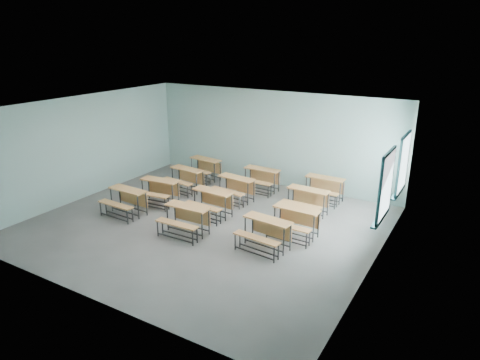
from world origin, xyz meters
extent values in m
cube|color=slate|center=(0.00, 0.00, -0.01)|extent=(9.00, 8.00, 0.02)
cube|color=white|center=(0.00, 0.00, 3.21)|extent=(9.00, 8.00, 0.02)
cube|color=#9EC6BF|center=(0.00, 4.01, 1.60)|extent=(9.00, 0.02, 3.20)
cube|color=#9EC6BF|center=(0.00, -4.01, 1.60)|extent=(9.00, 0.02, 3.20)
cube|color=#9EC6BF|center=(-4.51, 0.00, 1.60)|extent=(0.02, 8.00, 3.20)
cube|color=#9EC6BF|center=(4.51, 0.00, 1.60)|extent=(0.02, 8.00, 3.20)
cube|color=#173C42|center=(4.47, 2.80, 0.93)|extent=(0.06, 1.20, 0.06)
cube|color=#173C42|center=(4.47, 2.80, 2.47)|extent=(0.06, 1.20, 0.06)
cube|color=#173C42|center=(4.47, 2.23, 1.70)|extent=(0.06, 0.06, 1.60)
cube|color=#173C42|center=(4.47, 3.37, 1.70)|extent=(0.06, 0.06, 1.60)
cube|color=#173C42|center=(4.47, 2.80, 1.70)|extent=(0.04, 0.04, 1.48)
cube|color=#173C42|center=(4.47, 2.80, 1.70)|extent=(0.04, 1.08, 0.04)
cube|color=#173C42|center=(4.43, 2.80, 0.87)|extent=(0.14, 1.28, 0.04)
cube|color=white|center=(4.50, 2.80, 1.70)|extent=(0.01, 1.08, 1.48)
cube|color=#173C42|center=(4.47, 0.80, 0.93)|extent=(0.06, 1.20, 0.06)
cube|color=#173C42|center=(4.47, 0.80, 2.47)|extent=(0.06, 1.20, 0.06)
cube|color=#173C42|center=(4.47, 0.23, 1.70)|extent=(0.06, 0.06, 1.60)
cube|color=#173C42|center=(4.47, 1.37, 1.70)|extent=(0.06, 0.06, 1.60)
cube|color=#173C42|center=(4.47, 0.80, 1.70)|extent=(0.04, 0.04, 1.48)
cube|color=#173C42|center=(4.47, 0.80, 1.70)|extent=(0.04, 1.08, 0.04)
cube|color=#173C42|center=(4.43, 0.80, 0.87)|extent=(0.14, 1.28, 0.04)
cube|color=white|center=(4.50, 0.80, 1.70)|extent=(0.01, 1.08, 1.48)
cube|color=#C88648|center=(-2.34, -0.48, 0.73)|extent=(1.21, 0.46, 0.04)
cube|color=#C88648|center=(-2.33, -0.29, 0.42)|extent=(1.14, 0.08, 0.41)
cylinder|color=#35373A|center=(-2.90, -0.61, 0.35)|extent=(0.04, 0.04, 0.71)
cylinder|color=#35373A|center=(-1.80, -0.66, 0.35)|extent=(0.04, 0.04, 0.71)
cylinder|color=#35373A|center=(-2.88, -0.29, 0.35)|extent=(0.04, 0.04, 0.71)
cylinder|color=#35373A|center=(-1.79, -0.35, 0.35)|extent=(0.04, 0.04, 0.71)
cube|color=#35373A|center=(-2.35, -0.64, 0.10)|extent=(1.10, 0.08, 0.03)
cube|color=#35373A|center=(-2.33, -0.32, 0.10)|extent=(1.10, 0.08, 0.03)
cube|color=#C88648|center=(-2.36, -0.96, 0.43)|extent=(1.21, 0.31, 0.03)
cylinder|color=#35373A|center=(-2.92, -1.02, 0.21)|extent=(0.04, 0.04, 0.41)
cylinder|color=#35373A|center=(-1.82, -1.08, 0.21)|extent=(0.04, 0.04, 0.41)
cylinder|color=#35373A|center=(-2.91, -0.83, 0.21)|extent=(0.04, 0.04, 0.41)
cylinder|color=#35373A|center=(-1.81, -0.89, 0.21)|extent=(0.04, 0.04, 0.41)
cube|color=#35373A|center=(-2.37, -1.05, 0.08)|extent=(1.10, 0.08, 0.03)
cube|color=#35373A|center=(-2.36, -0.86, 0.08)|extent=(1.10, 0.08, 0.03)
cube|color=#C88648|center=(-0.09, -0.63, 0.73)|extent=(1.20, 0.42, 0.04)
cube|color=#C88648|center=(-0.10, -0.44, 0.42)|extent=(1.14, 0.04, 0.41)
cylinder|color=#35373A|center=(-0.64, -0.80, 0.35)|extent=(0.04, 0.04, 0.71)
cylinder|color=#35373A|center=(0.46, -0.78, 0.35)|extent=(0.04, 0.04, 0.71)
cylinder|color=#35373A|center=(-0.64, -0.48, 0.35)|extent=(0.04, 0.04, 0.71)
cylinder|color=#35373A|center=(0.45, -0.46, 0.35)|extent=(0.04, 0.04, 0.71)
cube|color=#35373A|center=(-0.09, -0.79, 0.10)|extent=(1.10, 0.05, 0.03)
cube|color=#35373A|center=(-0.10, -0.47, 0.10)|extent=(1.10, 0.05, 0.03)
cube|color=#C88648|center=(-0.09, -1.11, 0.43)|extent=(1.20, 0.27, 0.03)
cylinder|color=#35373A|center=(-0.63, -1.21, 0.21)|extent=(0.04, 0.04, 0.41)
cylinder|color=#35373A|center=(0.46, -1.19, 0.21)|extent=(0.04, 0.04, 0.41)
cylinder|color=#35373A|center=(-0.63, -1.02, 0.21)|extent=(0.04, 0.04, 0.41)
cylinder|color=#35373A|center=(0.46, -1.00, 0.21)|extent=(0.04, 0.04, 0.41)
cube|color=#35373A|center=(-0.08, -1.20, 0.08)|extent=(1.10, 0.05, 0.03)
cube|color=#35373A|center=(-0.09, -1.01, 0.08)|extent=(1.10, 0.05, 0.03)
cube|color=#C88648|center=(2.06, -0.31, 0.73)|extent=(1.23, 0.51, 0.04)
cube|color=#C88648|center=(2.08, -0.13, 0.42)|extent=(1.13, 0.13, 0.41)
cylinder|color=#35373A|center=(1.50, -0.41, 0.35)|extent=(0.04, 0.04, 0.71)
cylinder|color=#35373A|center=(2.59, -0.52, 0.35)|extent=(0.04, 0.04, 0.71)
cylinder|color=#35373A|center=(1.53, -0.10, 0.35)|extent=(0.04, 0.04, 0.71)
cylinder|color=#35373A|center=(2.62, -0.20, 0.35)|extent=(0.04, 0.04, 0.71)
cube|color=#35373A|center=(2.05, -0.47, 0.10)|extent=(1.09, 0.14, 0.03)
cube|color=#35373A|center=(2.08, -0.15, 0.10)|extent=(1.09, 0.14, 0.03)
cube|color=#C88648|center=(2.02, -0.79, 0.43)|extent=(1.21, 0.36, 0.03)
cylinder|color=#35373A|center=(1.46, -0.83, 0.21)|extent=(0.04, 0.04, 0.41)
cylinder|color=#35373A|center=(2.55, -0.93, 0.21)|extent=(0.04, 0.04, 0.41)
cylinder|color=#35373A|center=(1.48, -0.64, 0.21)|extent=(0.04, 0.04, 0.41)
cylinder|color=#35373A|center=(2.57, -0.74, 0.21)|extent=(0.04, 0.04, 0.41)
cube|color=#35373A|center=(2.01, -0.88, 0.08)|extent=(1.09, 0.14, 0.03)
cube|color=#35373A|center=(2.02, -0.69, 0.08)|extent=(1.09, 0.14, 0.03)
cube|color=#C88648|center=(-2.10, 0.63, 0.73)|extent=(1.23, 0.51, 0.04)
cube|color=#C88648|center=(-2.12, 0.82, 0.42)|extent=(1.13, 0.13, 0.41)
cylinder|color=#35373A|center=(-2.63, 0.42, 0.35)|extent=(0.04, 0.04, 0.71)
cylinder|color=#35373A|center=(-1.54, 0.53, 0.35)|extent=(0.04, 0.04, 0.71)
cylinder|color=#35373A|center=(-2.67, 0.74, 0.35)|extent=(0.04, 0.04, 0.71)
cylinder|color=#35373A|center=(-1.57, 0.85, 0.35)|extent=(0.04, 0.04, 0.71)
cube|color=#35373A|center=(-2.09, 0.48, 0.10)|extent=(1.09, 0.14, 0.03)
cube|color=#35373A|center=(-2.12, 0.79, 0.10)|extent=(1.09, 0.14, 0.03)
cube|color=#C88648|center=(-2.06, 0.16, 0.43)|extent=(1.21, 0.36, 0.03)
cylinder|color=#35373A|center=(-2.59, 0.01, 0.21)|extent=(0.04, 0.04, 0.41)
cylinder|color=#35373A|center=(-1.50, 0.12, 0.21)|extent=(0.04, 0.04, 0.41)
cylinder|color=#35373A|center=(-2.61, 0.20, 0.21)|extent=(0.04, 0.04, 0.41)
cylinder|color=#35373A|center=(-1.52, 0.31, 0.21)|extent=(0.04, 0.04, 0.41)
cube|color=#35373A|center=(-2.05, 0.06, 0.08)|extent=(1.09, 0.14, 0.03)
cube|color=#35373A|center=(-2.07, 0.25, 0.08)|extent=(1.09, 0.14, 0.03)
cube|color=#C88648|center=(-0.17, 0.65, 0.73)|extent=(1.22, 0.47, 0.04)
cube|color=#C88648|center=(-0.16, 0.84, 0.42)|extent=(1.13, 0.09, 0.41)
cylinder|color=#35373A|center=(-0.73, 0.53, 0.35)|extent=(0.04, 0.04, 0.71)
cylinder|color=#35373A|center=(0.37, 0.46, 0.35)|extent=(0.04, 0.04, 0.71)
cylinder|color=#35373A|center=(-0.71, 0.85, 0.35)|extent=(0.04, 0.04, 0.71)
cylinder|color=#35373A|center=(0.39, 0.78, 0.35)|extent=(0.04, 0.04, 0.71)
cube|color=#35373A|center=(-0.18, 0.50, 0.10)|extent=(1.10, 0.10, 0.03)
cube|color=#35373A|center=(-0.16, 0.81, 0.10)|extent=(1.10, 0.10, 0.03)
cube|color=#C88648|center=(-0.20, 0.18, 0.43)|extent=(1.21, 0.32, 0.03)
cylinder|color=#35373A|center=(-0.75, 0.12, 0.21)|extent=(0.04, 0.04, 0.41)
cylinder|color=#35373A|center=(0.34, 0.05, 0.21)|extent=(0.04, 0.04, 0.41)
cylinder|color=#35373A|center=(-0.74, 0.30, 0.21)|extent=(0.04, 0.04, 0.41)
cylinder|color=#35373A|center=(0.35, 0.24, 0.21)|extent=(0.04, 0.04, 0.41)
cube|color=#35373A|center=(-0.21, 0.08, 0.08)|extent=(1.10, 0.10, 0.03)
cube|color=#35373A|center=(-0.19, 0.27, 0.08)|extent=(1.10, 0.10, 0.03)
cube|color=#C88648|center=(2.40, 0.67, 0.73)|extent=(1.21, 0.44, 0.04)
cube|color=#C88648|center=(2.40, 0.85, 0.42)|extent=(1.14, 0.06, 0.41)
cylinder|color=#35373A|center=(1.84, 0.53, 0.35)|extent=(0.04, 0.04, 0.71)
cylinder|color=#35373A|center=(2.94, 0.49, 0.35)|extent=(0.04, 0.04, 0.71)
cylinder|color=#35373A|center=(1.85, 0.85, 0.35)|extent=(0.04, 0.04, 0.71)
cylinder|color=#35373A|center=(2.95, 0.81, 0.35)|extent=(0.04, 0.04, 0.71)
cube|color=#35373A|center=(2.39, 0.51, 0.10)|extent=(1.10, 0.07, 0.03)
cube|color=#35373A|center=(2.40, 0.83, 0.10)|extent=(1.10, 0.07, 0.03)
cube|color=#C88648|center=(2.38, 0.19, 0.43)|extent=(1.20, 0.29, 0.03)
cylinder|color=#35373A|center=(1.83, 0.12, 0.21)|extent=(0.04, 0.04, 0.41)
cylinder|color=#35373A|center=(2.92, 0.08, 0.21)|extent=(0.04, 0.04, 0.41)
cylinder|color=#35373A|center=(1.83, 0.30, 0.21)|extent=(0.04, 0.04, 0.41)
cylinder|color=#35373A|center=(2.93, 0.26, 0.21)|extent=(0.04, 0.04, 0.41)
cube|color=#35373A|center=(2.37, 0.10, 0.08)|extent=(1.10, 0.07, 0.03)
cube|color=#35373A|center=(2.38, 0.28, 0.08)|extent=(1.10, 0.07, 0.03)
cube|color=#C88648|center=(-2.07, 1.97, 0.73)|extent=(1.23, 0.53, 0.04)
cube|color=#C88648|center=(-2.05, 2.15, 0.42)|extent=(1.13, 0.15, 0.41)
cylinder|color=#35373A|center=(-2.63, 1.87, 0.35)|extent=(0.04, 0.04, 0.71)
cylinder|color=#35373A|center=(-1.55, 1.75, 0.35)|extent=(0.04, 0.04, 0.71)
cylinder|color=#35373A|center=(-2.60, 2.19, 0.35)|extent=(0.04, 0.04, 0.71)
cylinder|color=#35373A|center=(-1.51, 2.06, 0.35)|extent=(0.04, 0.04, 0.71)
cube|color=#35373A|center=(-2.09, 1.81, 0.10)|extent=(1.09, 0.15, 0.03)
cube|color=#35373A|center=(-2.05, 2.13, 0.10)|extent=(1.09, 0.15, 0.03)
cube|color=#C88648|center=(-2.13, 1.49, 0.43)|extent=(1.22, 0.38, 0.03)
cylinder|color=#35373A|center=(-2.68, 1.46, 0.21)|extent=(0.04, 0.04, 0.41)
cylinder|color=#35373A|center=(-1.59, 1.34, 0.21)|extent=(0.04, 0.04, 0.41)
cylinder|color=#35373A|center=(-2.66, 1.65, 0.21)|extent=(0.04, 0.04, 0.41)
cylinder|color=#35373A|center=(-1.57, 1.53, 0.21)|extent=(0.04, 0.04, 0.41)
cube|color=#35373A|center=(-2.14, 1.40, 0.08)|extent=(1.09, 0.15, 0.03)
cube|color=#35373A|center=(-2.12, 1.59, 0.08)|extent=(1.09, 0.15, 0.03)
cube|color=#C88648|center=(-0.20, 2.01, 0.73)|extent=(1.23, 0.54, 0.04)
cube|color=#C88648|center=(-0.17, 2.20, 0.42)|extent=(1.13, 0.16, 0.41)
cylinder|color=#35373A|center=(-0.76, 1.92, 0.35)|extent=(0.04, 0.04, 0.71)
cylinder|color=#35373A|center=(0.33, 1.79, 0.35)|extent=(0.04, 0.04, 0.71)
cylinder|color=#35373A|center=(-0.72, 2.24, 0.35)|extent=(0.04, 0.04, 0.71)
cylinder|color=#35373A|center=(0.37, 2.11, 0.35)|extent=(0.04, 0.04, 0.71)
cube|color=#35373A|center=(-0.22, 1.86, 0.10)|extent=(1.09, 0.16, 0.03)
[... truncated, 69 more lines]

